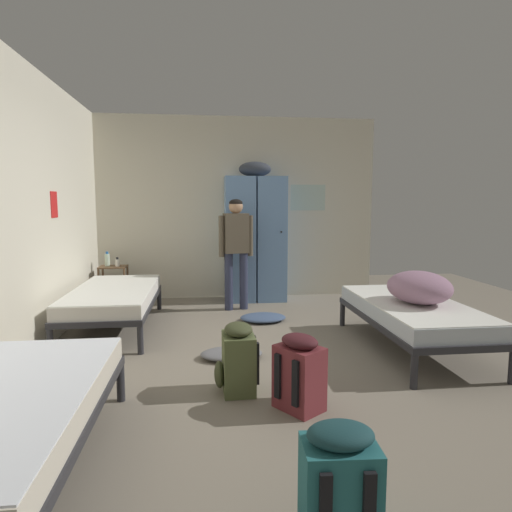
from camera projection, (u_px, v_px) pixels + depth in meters
ground_plane at (260, 360)px, 4.18m from camera, size 9.20×9.20×0.00m
room_backdrop at (142, 210)px, 5.10m from camera, size 4.33×5.81×2.77m
locker_bank at (255, 236)px, 6.65m from camera, size 0.90×0.55×2.07m
shelf_unit at (114, 282)px, 6.35m from camera, size 0.38×0.30×0.57m
bed_left_front at (3, 413)px, 2.31m from camera, size 0.90×1.90×0.49m
bed_left_rear at (114, 297)px, 5.14m from camera, size 0.90×1.90×0.49m
bed_right at (412, 312)px, 4.43m from camera, size 0.90×1.90×0.49m
bedding_heap at (419, 287)px, 4.34m from camera, size 0.59×0.71×0.31m
person_traveler at (236, 244)px, 6.04m from camera, size 0.47×0.25×1.52m
water_bottle at (107, 260)px, 6.32m from camera, size 0.07×0.07×0.21m
lotion_bottle at (117, 262)px, 6.29m from camera, size 0.06×0.06×0.13m
backpack_teal at (339, 486)px, 1.90m from camera, size 0.33×0.35×0.55m
backpack_olive at (237, 359)px, 3.44m from camera, size 0.34×0.33×0.55m
backpack_maroon at (300, 374)px, 3.16m from camera, size 0.41×0.41×0.55m
clothes_pile_grey at (231, 354)px, 4.21m from camera, size 0.59×0.38×0.09m
clothes_pile_denim at (263, 318)px, 5.53m from camera, size 0.57×0.43×0.09m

